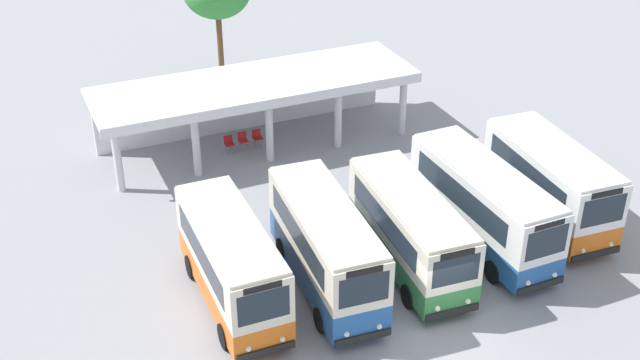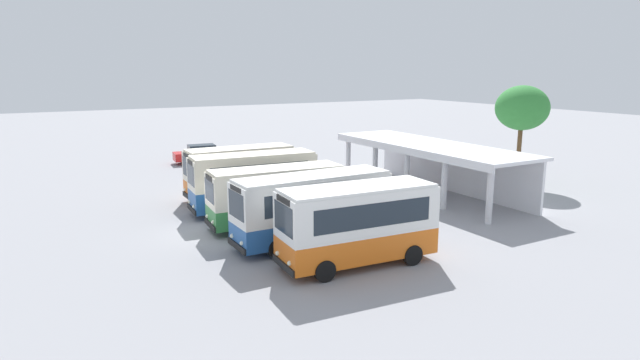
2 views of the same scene
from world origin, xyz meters
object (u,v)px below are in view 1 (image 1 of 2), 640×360
(city_bus_middle_cream, at_px, (410,228))
(city_bus_nearest_orange, at_px, (232,261))
(city_bus_second_in_row, at_px, (326,245))
(city_bus_fifth_blue, at_px, (550,181))
(waiting_chair_second_from_end, at_px, (243,139))
(city_bus_fourth_amber, at_px, (483,203))
(waiting_chair_middle_seat, at_px, (257,136))
(waiting_chair_end_by_column, at_px, (229,142))

(city_bus_middle_cream, bearing_deg, city_bus_nearest_orange, 175.11)
(city_bus_second_in_row, bearing_deg, city_bus_fifth_blue, 2.74)
(city_bus_fifth_blue, bearing_deg, waiting_chair_second_from_end, 130.24)
(city_bus_nearest_orange, xyz_separation_m, city_bus_middle_cream, (6.85, -0.59, -0.07))
(city_bus_fourth_amber, relative_size, waiting_chair_second_from_end, 9.15)
(city_bus_fourth_amber, bearing_deg, waiting_chair_middle_seat, 114.92)
(city_bus_fourth_amber, distance_m, waiting_chair_end_by_column, 13.38)
(city_bus_second_in_row, relative_size, city_bus_middle_cream, 1.01)
(city_bus_nearest_orange, height_order, city_bus_fourth_amber, city_bus_fourth_amber)
(city_bus_middle_cream, xyz_separation_m, waiting_chair_middle_seat, (-1.92, 11.80, -1.24))
(waiting_chair_end_by_column, bearing_deg, city_bus_second_in_row, -90.20)
(waiting_chair_second_from_end, distance_m, waiting_chair_middle_seat, 0.73)
(city_bus_fifth_blue, bearing_deg, waiting_chair_end_by_column, 132.56)
(waiting_chair_second_from_end, bearing_deg, waiting_chair_end_by_column, -173.63)
(city_bus_second_in_row, bearing_deg, waiting_chair_end_by_column, 89.80)
(city_bus_fourth_amber, xyz_separation_m, waiting_chair_end_by_column, (-6.81, 11.44, -1.34))
(city_bus_fifth_blue, xyz_separation_m, waiting_chair_end_by_column, (-10.23, 11.14, -1.37))
(city_bus_second_in_row, bearing_deg, waiting_chair_second_from_end, 86.23)
(city_bus_fifth_blue, height_order, waiting_chair_second_from_end, city_bus_fifth_blue)
(city_bus_nearest_orange, relative_size, city_bus_fifth_blue, 1.01)
(city_bus_nearest_orange, height_order, waiting_chair_middle_seat, city_bus_nearest_orange)
(waiting_chair_end_by_column, xyz_separation_m, waiting_chair_middle_seat, (1.46, 0.07, 0.00))
(city_bus_fourth_amber, height_order, waiting_chair_end_by_column, city_bus_fourth_amber)
(waiting_chair_middle_seat, bearing_deg, city_bus_nearest_orange, -113.72)
(waiting_chair_second_from_end, xyz_separation_m, waiting_chair_middle_seat, (0.73, -0.02, 0.00))
(city_bus_second_in_row, xyz_separation_m, city_bus_fifth_blue, (10.27, 0.49, 0.00))
(city_bus_fourth_amber, bearing_deg, waiting_chair_second_from_end, 117.82)
(waiting_chair_end_by_column, bearing_deg, city_bus_fifth_blue, -47.44)
(city_bus_fifth_blue, bearing_deg, city_bus_nearest_orange, -179.97)
(city_bus_nearest_orange, xyz_separation_m, city_bus_fifth_blue, (13.70, 0.01, 0.06))
(waiting_chair_second_from_end, bearing_deg, city_bus_fifth_blue, -49.76)
(city_bus_middle_cream, bearing_deg, city_bus_second_in_row, 178.31)
(city_bus_fourth_amber, xyz_separation_m, city_bus_fifth_blue, (3.42, 0.29, 0.04))
(city_bus_second_in_row, relative_size, waiting_chair_second_from_end, 8.70)
(city_bus_fourth_amber, bearing_deg, city_bus_middle_cream, -174.97)
(city_bus_second_in_row, distance_m, waiting_chair_end_by_column, 11.72)
(city_bus_fifth_blue, bearing_deg, city_bus_second_in_row, -177.26)
(waiting_chair_end_by_column, distance_m, waiting_chair_middle_seat, 1.47)
(city_bus_middle_cream, distance_m, city_bus_fourth_amber, 3.44)
(waiting_chair_middle_seat, bearing_deg, waiting_chair_end_by_column, -177.43)
(city_bus_fifth_blue, distance_m, waiting_chair_middle_seat, 14.30)
(waiting_chair_second_from_end, bearing_deg, city_bus_second_in_row, -93.77)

